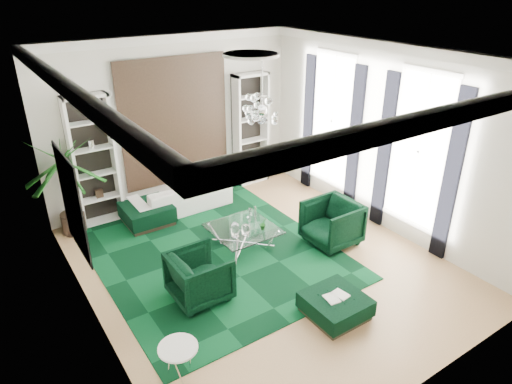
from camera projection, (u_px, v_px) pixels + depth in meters
floor at (261, 264)px, 8.59m from camera, size 6.00×7.00×0.02m
ceiling at (262, 55)px, 6.95m from camera, size 6.00×7.00×0.02m
wall_back at (174, 121)px, 10.40m from camera, size 6.00×0.02×3.80m
wall_front at (437, 270)px, 5.13m from camera, size 6.00×0.02×3.80m
wall_left at (80, 217)px, 6.25m from camera, size 0.02×7.00×3.80m
wall_right at (383, 138)px, 9.28m from camera, size 0.02×7.00×3.80m
crown_molding at (262, 62)px, 6.99m from camera, size 6.00×7.00×0.18m
ceiling_medallion at (251, 55)px, 7.19m from camera, size 0.90×0.90×0.05m
tapestry at (175, 121)px, 10.36m from camera, size 2.50×0.06×2.80m
shelving_left at (94, 162)px, 9.48m from camera, size 0.90×0.38×2.80m
shelving_right at (251, 130)px, 11.44m from camera, size 0.90×0.38×2.80m
painting at (73, 203)px, 6.75m from camera, size 0.04×1.30×1.60m
window_near at (419, 151)px, 8.59m from camera, size 0.03×1.10×2.90m
curtain_near_a at (451, 178)px, 8.10m from camera, size 0.07×0.30×3.25m
curtain_near_b at (384, 152)px, 9.27m from camera, size 0.07×0.30×3.25m
window_far at (332, 121)px, 10.40m from camera, size 0.03×1.10×2.90m
curtain_far_a at (354, 141)px, 9.90m from camera, size 0.07×0.30×3.25m
curtain_far_b at (308, 123)px, 11.07m from camera, size 0.07×0.30×3.25m
rug at (212, 251)px, 8.95m from camera, size 4.20×5.00×0.02m
sofa at (181, 196)px, 10.44m from camera, size 2.26×0.88×0.66m
armchair_left at (200, 276)px, 7.51m from camera, size 0.92×0.90×0.84m
armchair_right at (332, 223)px, 9.06m from camera, size 0.99×0.96×0.90m
coffee_table at (243, 237)px, 9.04m from camera, size 1.21×1.21×0.42m
ottoman_side at (147, 214)px, 9.90m from camera, size 0.98×0.98×0.44m
ottoman_front at (335, 306)px, 7.20m from camera, size 0.89×0.89×0.36m
book at (336, 296)px, 7.12m from camera, size 0.39×0.26×0.03m
side_table at (179, 362)px, 6.05m from camera, size 0.53×0.53×0.51m
palm at (64, 174)px, 9.07m from camera, size 1.65×1.65×2.64m
chandelier at (262, 110)px, 7.66m from camera, size 0.74×0.74×0.66m
table_plant at (263, 224)px, 8.86m from camera, size 0.14×0.11×0.25m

